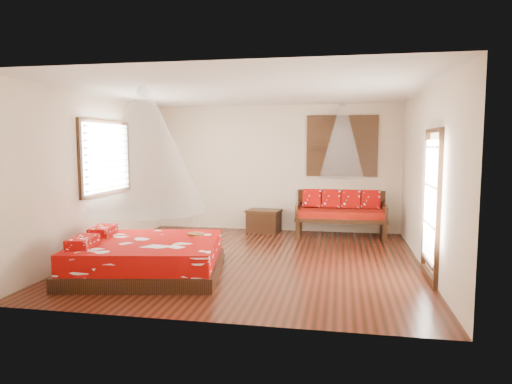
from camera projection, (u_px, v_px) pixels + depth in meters
room at (252, 177)px, 7.54m from camera, size 5.54×5.54×2.84m
bed at (146, 257)px, 6.84m from camera, size 2.46×2.29×0.64m
daybed at (341, 211)px, 9.70m from camera, size 1.87×0.83×0.96m
storage_chest at (264, 221)px, 10.09m from camera, size 0.79×0.63×0.50m
shutter_panel at (342, 146)px, 9.88m from camera, size 1.52×0.06×1.32m
window_left at (107, 158)px, 8.19m from camera, size 0.10×1.74×1.34m
glazed_door at (431, 206)px, 6.49m from camera, size 0.08×1.02×2.16m
wine_tray at (196, 231)px, 7.26m from camera, size 0.26×0.26×0.21m
mosquito_net_main at (145, 150)px, 6.67m from camera, size 1.76×1.76×1.80m
mosquito_net_daybed at (342, 141)px, 9.41m from camera, size 0.91×0.91×1.50m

